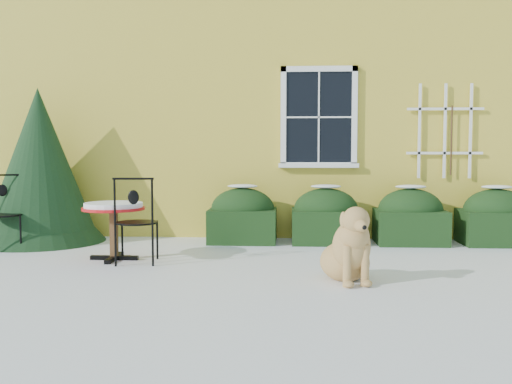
# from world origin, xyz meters

# --- Properties ---
(ground) EXTENTS (80.00, 80.00, 0.00)m
(ground) POSITION_xyz_m (0.00, 0.00, 0.00)
(ground) COLOR white
(ground) RESTS_ON ground
(house) EXTENTS (12.40, 8.40, 6.40)m
(house) POSITION_xyz_m (0.00, 7.00, 3.22)
(house) COLOR yellow
(house) RESTS_ON ground
(hedge_row) EXTENTS (4.95, 0.80, 0.91)m
(hedge_row) POSITION_xyz_m (1.65, 2.55, 0.40)
(hedge_row) COLOR black
(hedge_row) RESTS_ON ground
(evergreen_shrub) EXTENTS (1.99, 1.99, 2.41)m
(evergreen_shrub) POSITION_xyz_m (-3.49, 2.40, 0.97)
(evergreen_shrub) COLOR black
(evergreen_shrub) RESTS_ON ground
(bistro_table) EXTENTS (0.81, 0.81, 0.75)m
(bistro_table) POSITION_xyz_m (-1.87, 0.97, 0.63)
(bistro_table) COLOR black
(bistro_table) RESTS_ON ground
(patio_chair_near) EXTENTS (0.54, 0.53, 1.10)m
(patio_chair_near) POSITION_xyz_m (-1.51, 0.75, 0.55)
(patio_chair_near) COLOR black
(patio_chair_near) RESTS_ON ground
(patio_chair_far) EXTENTS (0.65, 0.65, 1.09)m
(patio_chair_far) POSITION_xyz_m (-3.72, 1.66, 0.55)
(patio_chair_far) COLOR black
(patio_chair_far) RESTS_ON ground
(dog) EXTENTS (0.68, 0.97, 0.86)m
(dog) POSITION_xyz_m (1.08, -0.15, 0.35)
(dog) COLOR tan
(dog) RESTS_ON ground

